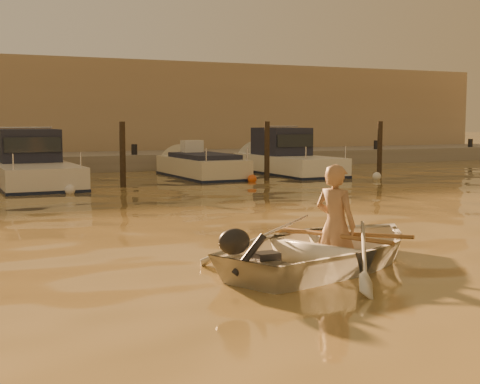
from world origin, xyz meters
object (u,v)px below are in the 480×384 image
dinghy (331,246)px  waterfront_building (52,113)px  moored_boat_3 (202,171)px  moored_boat_2 (31,164)px  moored_boat_4 (288,157)px  person (335,225)px

dinghy → waterfront_building: (0.58, 25.40, 2.12)m
moored_boat_3 → waterfront_building: bearing=106.7°
moored_boat_2 → waterfront_building: (2.63, 11.00, 1.77)m
dinghy → moored_boat_4: bearing=-51.3°
moored_boat_4 → waterfront_building: (-6.87, 11.00, 1.77)m
person → moored_boat_2: moored_boat_2 is taller
moored_boat_4 → moored_boat_2: bearing=180.0°
dinghy → moored_boat_4: (7.46, 14.40, 0.35)m
moored_boat_2 → moored_boat_3: 5.94m
moored_boat_2 → moored_boat_4: same height
person → moored_boat_4: (7.37, 14.36, 0.06)m
waterfront_building → moored_boat_2: bearing=-103.4°
dinghy → person: bearing=-90.0°
moored_boat_2 → waterfront_building: size_ratio=0.17×
moored_boat_3 → waterfront_building: waterfront_building is taller
person → moored_boat_4: 16.14m
moored_boat_4 → moored_boat_3: bearing=180.0°
dinghy → person: (0.09, 0.04, 0.29)m
moored_boat_2 → moored_boat_4: bearing=0.0°
person → waterfront_building: bearing=-25.0°
dinghy → person: person is taller
person → moored_boat_2: bearing=-15.4°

